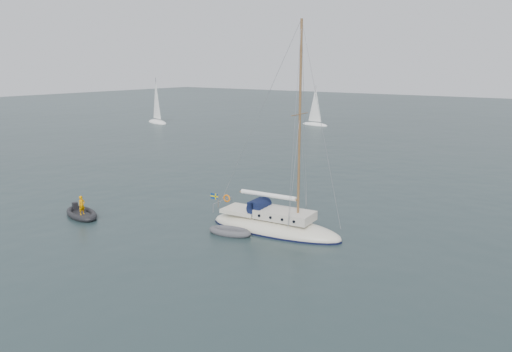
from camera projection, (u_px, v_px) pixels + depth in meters
The scene contains 6 objects.
ground at pixel (287, 239), 31.46m from camera, with size 300.00×300.00×0.00m, color black.
sailboat at pixel (275, 216), 32.72m from camera, with size 9.84×2.95×14.01m.
dinghy at pixel (230, 232), 32.25m from camera, with size 2.96×1.34×0.42m.
rib at pixel (81, 213), 36.06m from camera, with size 3.87×1.76×1.59m.
distant_yacht_c at pixel (315, 107), 88.66m from camera, with size 5.59×2.98×7.41m.
distant_yacht_a at pixel (156, 103), 91.96m from camera, with size 6.63×3.54×8.78m.
Camera 1 is at (15.69, -25.42, 10.81)m, focal length 35.00 mm.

